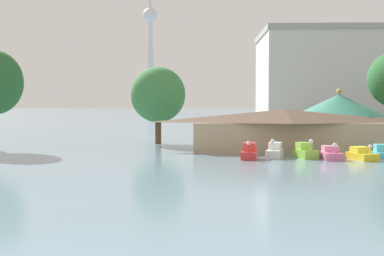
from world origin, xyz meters
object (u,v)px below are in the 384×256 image
at_px(distant_broadcast_tower, 150,25).
at_px(pedal_boat_lime, 305,152).
at_px(green_roof_pavilion, 339,115).
at_px(shoreline_tree_mid, 158,95).
at_px(boathouse, 284,129).
at_px(pedal_boat_pink, 331,154).
at_px(pedal_boat_yellow, 362,155).
at_px(pedal_boat_red, 249,153).
at_px(pedal_boat_cyan, 384,153).
at_px(background_building_block, 323,82).
at_px(pedal_boat_white, 275,152).

bearing_deg(distant_broadcast_tower, pedal_boat_lime, -80.40).
bearing_deg(green_roof_pavilion, shoreline_tree_mid, -177.19).
bearing_deg(green_roof_pavilion, boathouse, -129.63).
bearing_deg(pedal_boat_pink, shoreline_tree_mid, -137.21).
xyz_separation_m(pedal_boat_yellow, shoreline_tree_mid, (-20.07, 17.81, 5.82)).
height_order(pedal_boat_pink, shoreline_tree_mid, shoreline_tree_mid).
bearing_deg(distant_broadcast_tower, pedal_boat_red, -81.63).
bearing_deg(green_roof_pavilion, pedal_boat_cyan, -92.73).
relative_size(pedal_boat_pink, background_building_block, 0.12).
bearing_deg(pedal_boat_red, distant_broadcast_tower, -161.26).
bearing_deg(pedal_boat_yellow, background_building_block, 154.60).
xyz_separation_m(pedal_boat_red, pedal_boat_white, (2.46, 1.05, -0.00)).
height_order(shoreline_tree_mid, background_building_block, background_building_block).
height_order(pedal_boat_yellow, boathouse, boathouse).
distance_m(green_roof_pavilion, shoreline_tree_mid, 23.48).
bearing_deg(pedal_boat_white, shoreline_tree_mid, -125.34).
xyz_separation_m(pedal_boat_lime, pedal_boat_cyan, (7.21, -0.07, -0.07)).
xyz_separation_m(pedal_boat_red, pedal_boat_pink, (7.34, -0.26, -0.08)).
bearing_deg(green_roof_pavilion, distant_broadcast_tower, 102.30).
distance_m(pedal_boat_red, pedal_boat_lime, 5.32).
distance_m(pedal_boat_white, pedal_boat_yellow, 7.75).
distance_m(pedal_boat_pink, shoreline_tree_mid, 25.42).
distance_m(pedal_boat_yellow, pedal_boat_cyan, 2.68).
relative_size(pedal_boat_white, pedal_boat_yellow, 0.94).
height_order(pedal_boat_yellow, green_roof_pavilion, green_roof_pavilion).
xyz_separation_m(boathouse, green_roof_pavilion, (8.79, 10.62, 1.36)).
bearing_deg(boathouse, shoreline_tree_mid, 146.88).
bearing_deg(boathouse, pedal_boat_pink, -70.96).
bearing_deg(shoreline_tree_mid, pedal_boat_pink, -45.51).
bearing_deg(pedal_boat_white, pedal_boat_yellow, 96.47).
height_order(pedal_boat_red, green_roof_pavilion, green_roof_pavilion).
distance_m(pedal_boat_white, pedal_boat_lime, 2.80).
bearing_deg(pedal_boat_white, pedal_boat_cyan, 105.77).
height_order(pedal_boat_red, pedal_boat_cyan, pedal_boat_red).
bearing_deg(green_roof_pavilion, pedal_boat_lime, -114.49).
xyz_separation_m(pedal_boat_red, pedal_boat_cyan, (12.46, 0.77, -0.07)).
bearing_deg(pedal_boat_cyan, distant_broadcast_tower, -166.21).
bearing_deg(distant_broadcast_tower, shoreline_tree_mid, -83.48).
height_order(green_roof_pavilion, background_building_block, background_building_block).
xyz_separation_m(green_roof_pavilion, distant_broadcast_tower, (-49.29, 226.06, 50.03)).
bearing_deg(distant_broadcast_tower, pedal_boat_cyan, -78.76).
relative_size(pedal_boat_cyan, background_building_block, 0.10).
xyz_separation_m(pedal_boat_pink, distant_broadcast_tower, (-43.33, 244.86, 53.24)).
bearing_deg(distant_broadcast_tower, green_roof_pavilion, -77.70).
bearing_deg(pedal_boat_lime, pedal_boat_white, -111.26).
bearing_deg(pedal_boat_cyan, pedal_boat_red, -83.89).
relative_size(pedal_boat_lime, shoreline_tree_mid, 0.28).
xyz_separation_m(boathouse, shoreline_tree_mid, (-14.52, 9.47, 3.93)).
bearing_deg(green_roof_pavilion, pedal_boat_pink, -107.61).
xyz_separation_m(pedal_boat_pink, pedal_boat_cyan, (5.12, 1.03, 0.02)).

